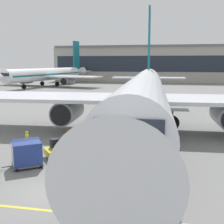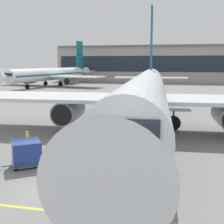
% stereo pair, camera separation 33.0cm
% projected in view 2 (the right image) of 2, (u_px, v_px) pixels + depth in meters
% --- Properties ---
extents(ground_plane, '(600.00, 600.00, 0.00)m').
position_uv_depth(ground_plane, '(49.00, 191.00, 16.48)').
color(ground_plane, slate).
extents(parked_airplane, '(36.70, 46.98, 15.84)m').
position_uv_depth(parked_airplane, '(146.00, 94.00, 29.89)').
color(parked_airplane, silver).
rests_on(parked_airplane, ground).
extents(belt_loader, '(4.88, 4.26, 3.13)m').
position_uv_depth(belt_loader, '(71.00, 145.00, 22.59)').
color(belt_loader, gold).
rests_on(belt_loader, ground).
extents(baggage_cart_lead, '(2.69, 2.46, 1.91)m').
position_uv_depth(baggage_cart_lead, '(26.00, 152.00, 20.24)').
color(baggage_cart_lead, '#515156').
rests_on(baggage_cart_lead, ground).
extents(ground_crew_by_loader, '(0.39, 0.51, 1.74)m').
position_uv_depth(ground_crew_by_loader, '(27.00, 140.00, 23.51)').
color(ground_crew_by_loader, '#333847').
rests_on(ground_crew_by_loader, ground).
extents(ground_crew_by_carts, '(0.44, 0.44, 1.74)m').
position_uv_depth(ground_crew_by_carts, '(77.00, 152.00, 20.38)').
color(ground_crew_by_carts, '#514C42').
rests_on(ground_crew_by_carts, ground).
extents(safety_cone_engine_keepout, '(0.59, 0.59, 0.67)m').
position_uv_depth(safety_cone_engine_keepout, '(70.00, 130.00, 30.05)').
color(safety_cone_engine_keepout, black).
rests_on(safety_cone_engine_keepout, ground).
extents(safety_cone_wingtip, '(0.66, 0.66, 0.74)m').
position_uv_depth(safety_cone_wingtip, '(74.00, 138.00, 26.44)').
color(safety_cone_wingtip, black).
rests_on(safety_cone_wingtip, ground).
extents(apron_guidance_line_lead_in, '(0.20, 110.00, 0.01)m').
position_uv_depth(apron_guidance_line_lead_in, '(143.00, 133.00, 29.78)').
color(apron_guidance_line_lead_in, yellow).
rests_on(apron_guidance_line_lead_in, ground).
extents(apron_guidance_line_stop_bar, '(12.00, 0.20, 0.01)m').
position_uv_depth(apron_guidance_line_stop_bar, '(109.00, 217.00, 13.67)').
color(apron_guidance_line_stop_bar, yellow).
rests_on(apron_guidance_line_stop_bar, ground).
extents(terminal_building, '(95.66, 19.37, 13.29)m').
position_uv_depth(terminal_building, '(185.00, 64.00, 110.39)').
color(terminal_building, '#A8A399').
rests_on(terminal_building, ground).
extents(distant_airplane, '(34.41, 43.27, 14.52)m').
position_uv_depth(distant_airplane, '(51.00, 74.00, 88.29)').
color(distant_airplane, white).
rests_on(distant_airplane, ground).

